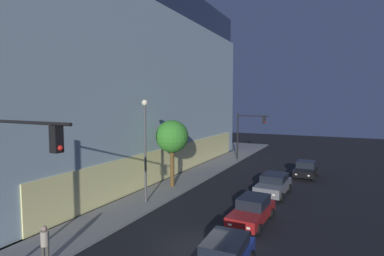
# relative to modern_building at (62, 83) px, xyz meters

# --- Properties ---
(ground_plane) EXTENTS (120.00, 120.00, 0.00)m
(ground_plane) POSITION_rel_modern_building_xyz_m (-12.78, -24.27, -9.81)
(ground_plane) COLOR black
(modern_building) EXTENTS (36.55, 31.74, 19.77)m
(modern_building) POSITION_rel_modern_building_xyz_m (0.00, 0.00, 0.00)
(modern_building) COLOR #4C4C51
(modern_building) RESTS_ON ground
(traffic_light_near_corner) EXTENTS (0.40, 4.85, 6.88)m
(traffic_light_near_corner) POSITION_rel_modern_building_xyz_m (-19.26, -19.68, -5.03)
(traffic_light_near_corner) COLOR black
(traffic_light_near_corner) RESTS_ON sidewalk_corner
(traffic_light_far_corner) EXTENTS (0.36, 4.00, 5.97)m
(traffic_light_far_corner) POSITION_rel_modern_building_xyz_m (11.17, -19.96, -5.64)
(traffic_light_far_corner) COLOR black
(traffic_light_far_corner) RESTS_ON sidewalk_corner
(street_lamp_sidewalk) EXTENTS (0.44, 0.44, 7.47)m
(street_lamp_sidewalk) POSITION_rel_modern_building_xyz_m (-8.29, -17.99, -4.93)
(street_lamp_sidewalk) COLOR #4A4A4A
(street_lamp_sidewalk) RESTS_ON sidewalk_corner
(sidewalk_tree) EXTENTS (2.82, 2.82, 5.78)m
(sidewalk_tree) POSITION_rel_modern_building_xyz_m (-3.73, -17.57, -5.34)
(sidewalk_tree) COLOR brown
(sidewalk_tree) RESTS_ON sidewalk_corner
(pedestrian_waiting) EXTENTS (0.36, 0.36, 1.76)m
(pedestrian_waiting) POSITION_rel_modern_building_xyz_m (-17.41, -18.93, -8.61)
(pedestrian_waiting) COLOR #4C473D
(pedestrian_waiting) RESTS_ON sidewalk_corner
(car_red) EXTENTS (4.66, 2.16, 1.57)m
(car_red) POSITION_rel_modern_building_xyz_m (-8.26, -25.89, -9.01)
(car_red) COLOR maroon
(car_red) RESTS_ON ground
(car_grey) EXTENTS (4.70, 2.39, 1.63)m
(car_grey) POSITION_rel_modern_building_xyz_m (-1.81, -25.89, -8.96)
(car_grey) COLOR slate
(car_grey) RESTS_ON ground
(car_black) EXTENTS (4.27, 2.21, 1.56)m
(car_black) POSITION_rel_modern_building_xyz_m (5.57, -27.59, -9.00)
(car_black) COLOR black
(car_black) RESTS_ON ground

